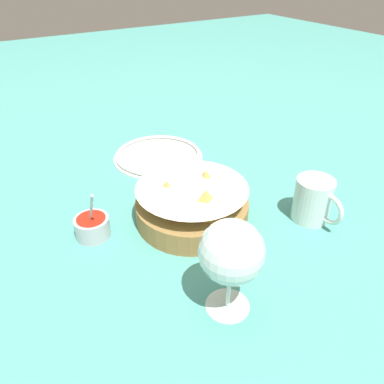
# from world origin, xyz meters

# --- Properties ---
(ground_plane) EXTENTS (4.00, 4.00, 0.00)m
(ground_plane) POSITION_xyz_m (0.00, 0.00, 0.00)
(ground_plane) COLOR teal
(food_basket) EXTENTS (0.22, 0.22, 0.10)m
(food_basket) POSITION_xyz_m (0.01, 0.02, 0.04)
(food_basket) COLOR olive
(food_basket) RESTS_ON ground_plane
(sauce_cup) EXTENTS (0.07, 0.06, 0.11)m
(sauce_cup) POSITION_xyz_m (-0.05, -0.16, 0.02)
(sauce_cup) COLOR #B7B7BC
(sauce_cup) RESTS_ON ground_plane
(wine_glass) EXTENTS (0.09, 0.09, 0.16)m
(wine_glass) POSITION_xyz_m (0.22, -0.05, 0.11)
(wine_glass) COLOR silver
(wine_glass) RESTS_ON ground_plane
(beer_mug) EXTENTS (0.11, 0.07, 0.09)m
(beer_mug) POSITION_xyz_m (0.13, 0.22, 0.04)
(beer_mug) COLOR silver
(beer_mug) RESTS_ON ground_plane
(side_plate) EXTENTS (0.23, 0.23, 0.01)m
(side_plate) POSITION_xyz_m (-0.26, 0.09, 0.01)
(side_plate) COLOR white
(side_plate) RESTS_ON ground_plane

